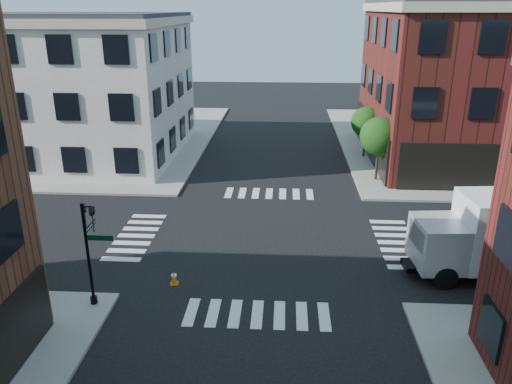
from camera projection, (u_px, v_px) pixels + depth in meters
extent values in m
plane|color=black|center=(265.00, 239.00, 26.74)|extent=(120.00, 120.00, 0.00)
cube|color=gray|center=(506.00, 144.00, 45.20)|extent=(30.00, 30.00, 0.15)
cube|color=gray|center=(55.00, 137.00, 47.54)|extent=(30.00, 30.00, 0.15)
cube|color=beige|center=(42.00, 88.00, 40.87)|extent=(22.00, 16.00, 11.00)
cylinder|color=black|center=(376.00, 169.00, 35.38)|extent=(0.18, 0.18, 1.47)
cylinder|color=black|center=(377.00, 159.00, 35.12)|extent=(0.12, 0.12, 1.47)
sphere|color=#18370F|center=(379.00, 136.00, 34.54)|extent=(2.69, 2.69, 2.69)
sphere|color=#18370F|center=(382.00, 144.00, 34.62)|extent=(1.85, 1.85, 1.85)
cylinder|color=black|center=(364.00, 148.00, 41.02)|extent=(0.18, 0.18, 1.33)
cylinder|color=black|center=(365.00, 140.00, 40.79)|extent=(0.12, 0.12, 1.33)
sphere|color=#18370F|center=(366.00, 122.00, 40.26)|extent=(2.43, 2.43, 2.43)
sphere|color=#18370F|center=(369.00, 128.00, 40.32)|extent=(1.67, 1.67, 1.67)
cylinder|color=black|center=(88.00, 257.00, 19.96)|extent=(0.12, 0.12, 4.60)
cylinder|color=black|center=(94.00, 300.00, 20.65)|extent=(0.28, 0.28, 0.30)
cube|color=#053819|center=(99.00, 238.00, 19.63)|extent=(1.10, 0.03, 0.22)
cube|color=#053819|center=(90.00, 226.00, 20.09)|extent=(0.03, 1.10, 0.22)
imported|color=black|center=(93.00, 219.00, 19.48)|extent=(0.22, 0.18, 1.10)
imported|color=black|center=(84.00, 217.00, 19.74)|extent=(0.18, 0.22, 1.10)
cube|color=#B6B7B9|center=(439.00, 243.00, 22.57)|extent=(2.35, 2.74, 2.13)
cube|color=black|center=(417.00, 236.00, 22.42)|extent=(0.28, 2.03, 0.96)
cube|color=black|center=(495.00, 264.00, 23.04)|extent=(8.59, 1.81, 0.27)
cylinder|color=black|center=(445.00, 277.00, 21.91)|extent=(1.09, 0.46, 1.07)
cylinder|color=black|center=(427.00, 254.00, 24.01)|extent=(1.09, 0.46, 1.07)
cylinder|color=black|center=(505.00, 253.00, 24.11)|extent=(1.09, 0.46, 1.07)
cube|color=orange|center=(174.00, 283.00, 22.43)|extent=(0.42, 0.42, 0.04)
cone|color=orange|center=(174.00, 277.00, 22.32)|extent=(0.39, 0.39, 0.65)
cylinder|color=white|center=(174.00, 276.00, 22.29)|extent=(0.25, 0.25, 0.07)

